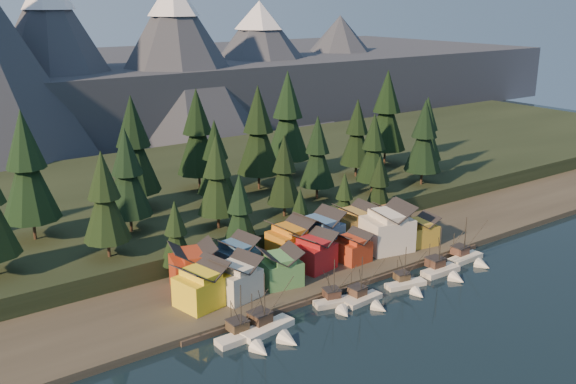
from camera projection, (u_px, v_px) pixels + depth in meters
ground at (403, 316)px, 124.02m from camera, size 500.00×500.00×0.00m
shore_strip at (283, 250)px, 154.90m from camera, size 400.00×50.00×1.50m
hillside at (188, 192)px, 193.13m from camera, size 420.00×100.00×6.00m
dock at (347, 285)px, 136.70m from camera, size 80.00×4.00×1.00m
mountain_ridge at (46, 77)px, 280.21m from camera, size 560.00×190.00×90.00m
boat_0 at (247, 331)px, 114.13m from camera, size 10.82×11.76×11.68m
boat_1 at (272, 322)px, 116.80m from camera, size 11.59×12.33×12.74m
boat_2 at (337, 297)px, 127.30m from camera, size 9.15×9.66×10.66m
boat_3 at (367, 294)px, 128.62m from camera, size 9.11×9.81×10.77m
boat_4 at (409, 281)px, 135.48m from camera, size 9.65×10.17×9.90m
boat_5 at (445, 265)px, 141.88m from camera, size 9.67×10.50×12.24m
boat_6 at (470, 253)px, 149.00m from camera, size 9.64×10.46×11.81m
house_front_0 at (201, 283)px, 124.20m from camera, size 10.24×9.86×8.75m
house_front_1 at (237, 277)px, 127.56m from camera, size 9.56×9.30×8.44m
house_front_2 at (280, 266)px, 133.79m from camera, size 9.21×9.26×7.71m
house_front_3 at (314, 250)px, 141.35m from camera, size 9.49×9.19×8.25m
house_front_4 at (353, 246)px, 145.65m from camera, size 6.87×7.37×6.74m
house_front_5 at (387, 226)px, 151.64m from camera, size 12.33×11.58×11.13m
house_front_6 at (420, 229)px, 155.52m from camera, size 8.22×7.89×7.22m
house_back_0 at (193, 265)px, 131.35m from camera, size 10.65×10.40×9.58m
house_back_1 at (236, 256)px, 137.74m from camera, size 8.72×8.80×8.62m
house_back_2 at (290, 239)px, 146.12m from camera, size 9.30×8.62×9.40m
house_back_3 at (320, 230)px, 150.96m from camera, size 10.22×9.26×9.71m
house_back_4 at (355, 222)px, 157.86m from camera, size 8.73×8.41×9.13m
house_back_5 at (392, 218)px, 162.42m from camera, size 7.57×7.65×8.08m
tree_hill_1 at (27, 170)px, 142.48m from camera, size 12.93×12.93×30.12m
tree_hill_2 at (105, 200)px, 133.57m from camera, size 10.04×10.04×23.39m
tree_hill_3 at (128, 176)px, 148.23m from camera, size 10.74×10.74×25.02m
tree_hill_4 at (134, 148)px, 163.56m from camera, size 12.91×12.91×30.06m
tree_hill_5 at (217, 177)px, 150.80m from camera, size 9.94×9.94×23.15m
tree_hill_6 at (215, 160)px, 166.90m from camera, size 10.01×10.01×23.32m
tree_hill_7 at (284, 172)px, 159.63m from camera, size 9.03×9.03×21.04m
tree_hill_8 at (258, 133)px, 181.32m from camera, size 12.92×12.92×30.11m
tree_hill_9 at (317, 154)px, 173.67m from camera, size 9.93×9.93×23.14m
tree_hill_10 at (288, 119)px, 196.11m from camera, size 13.91×13.91×32.41m
tree_hill_11 at (374, 150)px, 178.76m from camera, size 9.82×9.82×22.88m
tree_hill_12 at (357, 135)px, 195.46m from camera, size 10.37×10.37×24.17m
tree_hill_13 at (424, 138)px, 186.84m from camera, size 10.92×10.92×25.44m
tree_hill_14 at (387, 113)px, 209.05m from camera, size 13.42×13.42×31.27m
tree_hill_15 at (198, 135)px, 181.42m from camera, size 12.53×12.53×29.19m
tree_hill_17 at (426, 131)px, 201.56m from camera, size 10.26×10.26×23.89m
tree_shore_0 at (176, 235)px, 136.37m from camera, size 7.29×7.29×16.99m
tree_shore_1 at (240, 213)px, 144.78m from camera, size 8.72×8.72×20.31m
tree_shore_2 at (300, 213)px, 155.28m from camera, size 5.99×5.99×13.95m
tree_shore_3 at (344, 199)px, 162.82m from camera, size 6.71×6.71×15.64m
tree_shore_4 at (379, 186)px, 169.10m from camera, size 7.87×7.87×18.33m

